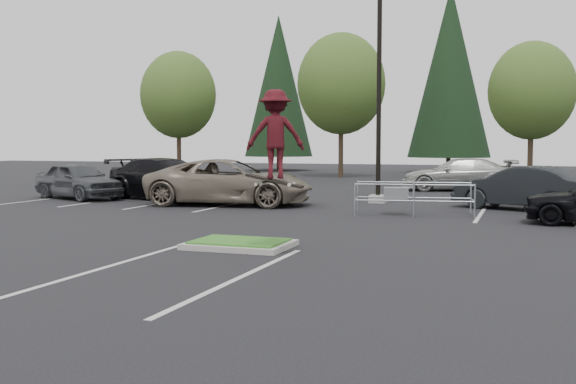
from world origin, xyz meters
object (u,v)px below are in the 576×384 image
(conif_a, at_px, (279,86))
(car_l_tan, at_px, (229,182))
(skateboarder, at_px, (275,135))
(decid_b, at_px, (341,87))
(car_far_silver, at_px, (459,175))
(cart_corral, at_px, (400,194))
(decid_a, at_px, (179,98))
(car_l_grey, at_px, (78,180))
(car_r_charc, at_px, (522,188))
(decid_c, at_px, (532,94))
(car_l_black, at_px, (165,179))
(light_pole, at_px, (379,83))
(conif_b, at_px, (450,72))

(conif_a, height_order, car_l_tan, conif_a)
(skateboarder, bearing_deg, decid_b, -100.22)
(car_far_silver, bearing_deg, cart_corral, -16.68)
(decid_a, xyz_separation_m, decid_b, (12.00, 0.50, 0.46))
(car_l_grey, distance_m, car_r_charc, 17.27)
(car_l_tan, height_order, car_r_charc, car_l_tan)
(car_r_charc, bearing_deg, car_l_tan, -56.93)
(decid_b, height_order, decid_c, decid_b)
(decid_c, distance_m, cart_corral, 22.72)
(conif_a, height_order, car_l_grey, conif_a)
(car_l_grey, height_order, car_far_silver, car_far_silver)
(car_l_grey, bearing_deg, car_l_black, -52.17)
(car_l_tan, xyz_separation_m, car_l_black, (-3.50, 1.45, -0.01))
(decid_a, height_order, car_l_black, decid_a)
(car_l_tan, bearing_deg, cart_corral, -110.07)
(decid_a, relative_size, car_r_charc, 1.95)
(car_l_grey, bearing_deg, light_pole, -57.48)
(decid_c, height_order, cart_corral, decid_c)
(conif_b, xyz_separation_m, car_far_silver, (2.78, -20.60, -7.07))
(skateboarder, bearing_deg, car_r_charc, -133.80)
(car_l_black, bearing_deg, conif_a, 30.99)
(conif_a, relative_size, skateboarder, 6.74)
(decid_c, height_order, skateboarder, decid_c)
(light_pole, distance_m, decid_a, 25.86)
(conif_a, relative_size, car_l_grey, 2.91)
(cart_corral, bearing_deg, light_pole, 101.58)
(light_pole, bearing_deg, car_far_silver, 73.89)
(conif_b, height_order, car_far_silver, conif_b)
(conif_a, bearing_deg, conif_b, 2.05)
(car_l_grey, bearing_deg, conif_b, 1.05)
(skateboarder, xyz_separation_m, car_l_black, (-9.20, 11.69, -1.60))
(conif_a, relative_size, car_l_tan, 2.13)
(conif_a, xyz_separation_m, car_r_charc, (19.72, -29.04, -6.34))
(car_l_tan, relative_size, car_l_grey, 1.36)
(cart_corral, height_order, skateboarder, skateboarder)
(car_l_black, height_order, car_l_grey, car_l_black)
(skateboarder, bearing_deg, conif_a, -92.76)
(decid_c, bearing_deg, car_l_grey, -130.93)
(decid_a, height_order, car_r_charc, decid_a)
(car_l_tan, relative_size, car_far_silver, 1.14)
(car_r_charc, bearing_deg, car_l_black, -65.36)
(cart_corral, distance_m, car_l_tan, 6.72)
(decid_a, height_order, decid_c, decid_a)
(light_pole, distance_m, conif_b, 28.69)
(conif_a, bearing_deg, light_pole, -62.62)
(cart_corral, relative_size, skateboarder, 2.00)
(decid_a, relative_size, skateboarder, 4.62)
(car_l_black, bearing_deg, decid_b, 13.69)
(decid_c, relative_size, car_l_black, 1.45)
(car_l_tan, bearing_deg, conif_a, 8.34)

